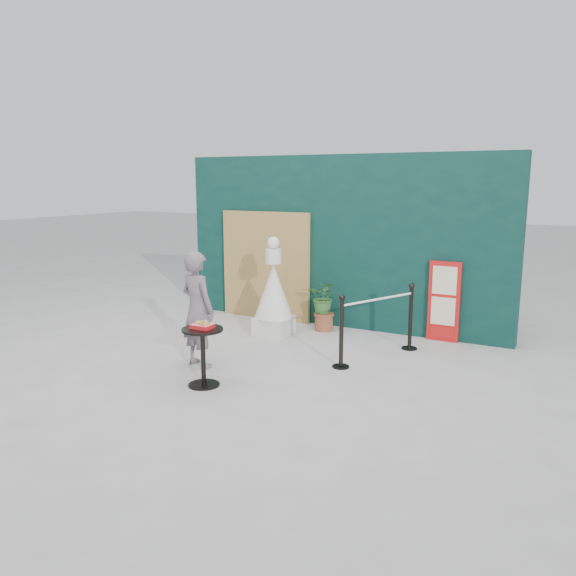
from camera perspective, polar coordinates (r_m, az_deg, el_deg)
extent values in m
plane|color=#ADAAA5|center=(7.54, -4.34, -9.02)|extent=(60.00, 60.00, 0.00)
cube|color=black|center=(9.95, 5.30, 4.71)|extent=(6.00, 0.30, 3.00)
cube|color=tan|center=(10.45, -2.30, 2.28)|extent=(1.80, 0.08, 2.00)
imported|color=slate|center=(7.84, -9.16, -2.16)|extent=(0.67, 0.53, 1.62)
cube|color=red|center=(9.34, 15.56, -1.34)|extent=(0.50, 0.06, 1.30)
cube|color=beige|center=(9.24, 15.63, 0.74)|extent=(0.38, 0.02, 0.45)
cube|color=beige|center=(9.33, 15.47, -2.28)|extent=(0.38, 0.02, 0.45)
cube|color=red|center=(9.42, 15.36, -4.36)|extent=(0.38, 0.02, 0.18)
cube|color=silver|center=(9.48, -1.45, -3.85)|extent=(0.56, 0.56, 0.30)
cone|color=silver|center=(9.35, -1.47, -0.25)|extent=(0.65, 0.65, 0.91)
cylinder|color=silver|center=(9.25, -1.49, 3.24)|extent=(0.26, 0.26, 0.24)
sphere|color=silver|center=(9.23, -1.50, 4.61)|extent=(0.20, 0.20, 0.20)
cylinder|color=black|center=(7.31, -8.53, -9.69)|extent=(0.40, 0.40, 0.02)
cylinder|color=black|center=(7.19, -8.61, -7.08)|extent=(0.06, 0.06, 0.72)
cylinder|color=black|center=(7.09, -8.70, -4.19)|extent=(0.52, 0.52, 0.03)
cube|color=red|center=(7.08, -8.71, -3.88)|extent=(0.26, 0.19, 0.05)
cube|color=#F22042|center=(7.07, -8.71, -3.66)|extent=(0.24, 0.17, 0.00)
cube|color=#DDB351|center=(7.10, -8.93, -3.49)|extent=(0.15, 0.14, 0.02)
cube|color=tan|center=(7.02, -8.48, -3.63)|extent=(0.13, 0.13, 0.02)
cone|color=gold|center=(7.09, -8.35, -3.34)|extent=(0.06, 0.06, 0.06)
cylinder|color=brown|center=(9.77, 3.67, -3.56)|extent=(0.31, 0.31, 0.26)
cylinder|color=#995132|center=(9.73, 3.68, -2.70)|extent=(0.35, 0.35, 0.04)
imported|color=#30632A|center=(9.66, 3.70, -0.93)|extent=(0.51, 0.45, 0.57)
cylinder|color=black|center=(7.93, 5.38, -7.95)|extent=(0.24, 0.24, 0.02)
cylinder|color=black|center=(7.79, 5.44, -4.68)|extent=(0.06, 0.06, 0.96)
sphere|color=black|center=(7.67, 5.51, -1.01)|extent=(0.09, 0.09, 0.09)
cylinder|color=black|center=(8.92, 12.22, -6.01)|extent=(0.24, 0.24, 0.02)
cylinder|color=black|center=(8.79, 12.34, -3.07)|extent=(0.06, 0.06, 0.96)
sphere|color=black|center=(8.69, 12.48, 0.19)|extent=(0.09, 0.09, 0.09)
cylinder|color=white|center=(8.18, 9.19, -1.13)|extent=(0.63, 1.31, 0.03)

